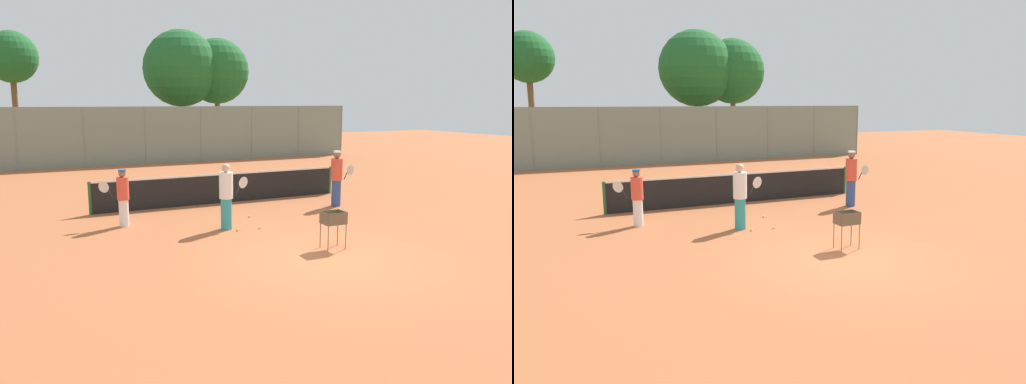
{
  "view_description": "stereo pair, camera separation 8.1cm",
  "coord_description": "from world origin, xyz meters",
  "views": [
    {
      "loc": [
        -6.24,
        -9.35,
        3.59
      ],
      "look_at": [
        -0.29,
        3.58,
        1.0
      ],
      "focal_mm": 35.0,
      "sensor_mm": 36.0,
      "label": 1
    },
    {
      "loc": [
        -6.16,
        -9.38,
        3.59
      ],
      "look_at": [
        -0.29,
        3.58,
        1.0
      ],
      "focal_mm": 35.0,
      "sensor_mm": 36.0,
      "label": 2
    }
  ],
  "objects": [
    {
      "name": "tennis_ball_1",
      "position": [
        -0.05,
        4.61,
        0.03
      ],
      "size": [
        0.07,
        0.07,
        0.07
      ],
      "primitive_type": "sphere",
      "color": "#D1E54C",
      "rests_on": "ground_plane"
    },
    {
      "name": "tennis_ball_2",
      "position": [
        2.17,
        2.84,
        0.03
      ],
      "size": [
        0.07,
        0.07,
        0.07
      ],
      "primitive_type": "sphere",
      "color": "#D1E54C",
      "rests_on": "ground_plane"
    },
    {
      "name": "parked_car",
      "position": [
        4.58,
        23.93,
        0.66
      ],
      "size": [
        4.2,
        1.7,
        1.6
      ],
      "color": "#B2B7BC",
      "rests_on": "ground_plane"
    },
    {
      "name": "back_fence",
      "position": [
        0.0,
        19.46,
        1.65
      ],
      "size": [
        27.0,
        0.08,
        3.3
      ],
      "color": "gray",
      "rests_on": "ground_plane"
    },
    {
      "name": "tennis_ball_0",
      "position": [
        -1.03,
        3.22,
        0.03
      ],
      "size": [
        0.07,
        0.07,
        0.07
      ],
      "primitive_type": "sphere",
      "color": "#D1E54C",
      "rests_on": "ground_plane"
    },
    {
      "name": "tree_0",
      "position": [
        5.75,
        23.04,
        5.56
      ],
      "size": [
        4.33,
        4.33,
        7.74
      ],
      "color": "brown",
      "rests_on": "ground_plane"
    },
    {
      "name": "player_white_outfit",
      "position": [
        -1.22,
        3.56,
        0.96
      ],
      "size": [
        0.95,
        0.39,
        1.88
      ],
      "rotation": [
        0.0,
        0.0,
        0.12
      ],
      "color": "teal",
      "rests_on": "ground_plane"
    },
    {
      "name": "ground_plane",
      "position": [
        0.0,
        0.0,
        0.0
      ],
      "size": [
        80.0,
        80.0,
        0.0
      ],
      "primitive_type": "plane",
      "color": "#B26038"
    },
    {
      "name": "tennis_ball_5",
      "position": [
        -0.63,
        5.28,
        0.03
      ],
      "size": [
        0.07,
        0.07,
        0.07
      ],
      "primitive_type": "sphere",
      "color": "#D1E54C",
      "rests_on": "ground_plane"
    },
    {
      "name": "player_yellow_shirt",
      "position": [
        -3.83,
        5.12,
        0.87
      ],
      "size": [
        0.88,
        0.38,
        1.67
      ],
      "rotation": [
        0.0,
        0.0,
        2.87
      ],
      "color": "white",
      "rests_on": "ground_plane"
    },
    {
      "name": "tree_2",
      "position": [
        -6.7,
        25.06,
        6.16
      ],
      "size": [
        3.11,
        3.11,
        7.79
      ],
      "color": "brown",
      "rests_on": "ground_plane"
    },
    {
      "name": "tennis_ball_4",
      "position": [
        2.27,
        3.8,
        0.03
      ],
      "size": [
        0.07,
        0.07,
        0.07
      ],
      "primitive_type": "sphere",
      "color": "#D1E54C",
      "rests_on": "ground_plane"
    },
    {
      "name": "player_red_cap",
      "position": [
        3.41,
        4.95,
        0.99
      ],
      "size": [
        0.46,
        0.93,
        1.92
      ],
      "rotation": [
        0.0,
        0.0,
        5.05
      ],
      "color": "#334C8C",
      "rests_on": "ground_plane"
    },
    {
      "name": "ball_cart",
      "position": [
        0.49,
        0.68,
        0.7
      ],
      "size": [
        0.56,
        0.41,
        0.93
      ],
      "color": "brown",
      "rests_on": "ground_plane"
    },
    {
      "name": "tennis_net",
      "position": [
        0.0,
        7.09,
        0.56
      ],
      "size": [
        9.17,
        0.1,
        1.07
      ],
      "color": "#26592D",
      "rests_on": "ground_plane"
    },
    {
      "name": "tennis_ball_3",
      "position": [
        -0.36,
        3.18,
        0.03
      ],
      "size": [
        0.07,
        0.07,
        0.07
      ],
      "primitive_type": "sphere",
      "color": "#D1E54C",
      "rests_on": "ground_plane"
    },
    {
      "name": "tree_3",
      "position": [
        3.25,
        22.97,
        5.67
      ],
      "size": [
        4.93,
        4.93,
        8.16
      ],
      "color": "brown",
      "rests_on": "ground_plane"
    }
  ]
}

